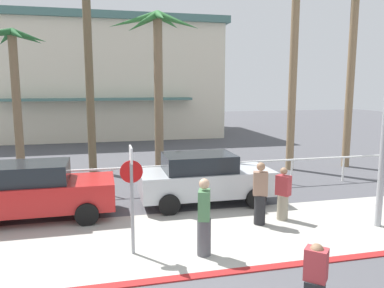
% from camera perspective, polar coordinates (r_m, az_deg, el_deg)
% --- Properties ---
extents(ground_plane, '(80.00, 80.00, 0.00)m').
position_cam_1_polar(ground_plane, '(15.47, -7.64, -5.94)').
color(ground_plane, '#4C4C51').
extents(sidewalk_strip, '(44.00, 4.00, 0.02)m').
position_cam_1_polar(sidewalk_strip, '(10.00, -4.09, -14.19)').
color(sidewalk_strip, '#ADAAA0').
rests_on(sidewalk_strip, ground).
extents(curb_paint, '(44.00, 0.24, 0.03)m').
position_cam_1_polar(curb_paint, '(8.23, -1.66, -19.49)').
color(curb_paint, maroon).
rests_on(curb_paint, ground).
extents(building_backdrop, '(18.83, 12.16, 8.86)m').
position_cam_1_polar(building_backdrop, '(32.27, -13.99, 9.48)').
color(building_backdrop, beige).
rests_on(building_backdrop, ground).
extents(rail_fence, '(21.07, 0.08, 1.04)m').
position_cam_1_polar(rail_fence, '(13.82, -7.06, -4.13)').
color(rail_fence, white).
rests_on(rail_fence, ground).
extents(stop_sign_bike_lane, '(0.52, 0.56, 2.56)m').
position_cam_1_polar(stop_sign_bike_lane, '(8.78, -9.07, -6.07)').
color(stop_sign_bike_lane, gray).
rests_on(stop_sign_bike_lane, ground).
extents(palm_tree_3, '(3.22, 3.31, 6.31)m').
position_cam_1_polar(palm_tree_3, '(18.12, -25.32, 10.44)').
color(palm_tree_3, '#756047').
rests_on(palm_tree_3, ground).
extents(palm_tree_4, '(3.35, 3.21, 10.13)m').
position_cam_1_polar(palm_tree_4, '(17.88, -15.66, 19.34)').
color(palm_tree_4, brown).
rests_on(palm_tree_4, ground).
extents(palm_tree_5, '(3.64, 2.80, 6.85)m').
position_cam_1_polar(palm_tree_5, '(15.66, -5.18, 13.48)').
color(palm_tree_5, '#756047').
rests_on(palm_tree_5, ground).
extents(palm_tree_6, '(2.83, 3.02, 8.73)m').
position_cam_1_polar(palm_tree_6, '(18.29, 15.04, 15.64)').
color(palm_tree_6, '#846B4C').
rests_on(palm_tree_6, ground).
extents(palm_tree_7, '(2.99, 2.76, 8.83)m').
position_cam_1_polar(palm_tree_7, '(19.76, 23.13, 15.55)').
color(palm_tree_7, '#846B4C').
rests_on(palm_tree_7, ground).
extents(car_red_1, '(4.40, 2.02, 1.69)m').
position_cam_1_polar(car_red_1, '(12.08, -22.51, -6.48)').
color(car_red_1, red).
rests_on(car_red_1, ground).
extents(car_silver_2, '(4.40, 2.02, 1.69)m').
position_cam_1_polar(car_silver_2, '(12.65, 1.87, -5.13)').
color(car_silver_2, '#B2B7BC').
rests_on(car_silver_2, ground).
extents(pedestrian_0, '(0.47, 0.41, 1.81)m').
position_cam_1_polar(pedestrian_0, '(10.91, 10.21, -7.69)').
color(pedestrian_0, '#232326').
rests_on(pedestrian_0, ground).
extents(pedestrian_1, '(0.41, 0.46, 1.84)m').
position_cam_1_polar(pedestrian_1, '(8.85, 1.83, -11.38)').
color(pedestrian_1, '#4C4C51').
rests_on(pedestrian_1, ground).
extents(pedestrian_2, '(0.45, 0.48, 1.58)m').
position_cam_1_polar(pedestrian_2, '(11.45, 13.53, -7.64)').
color(pedestrian_2, gray).
rests_on(pedestrian_2, ground).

